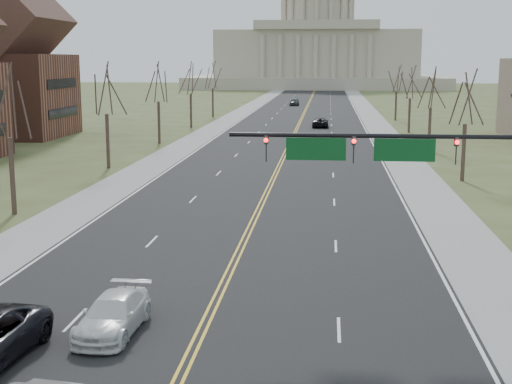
% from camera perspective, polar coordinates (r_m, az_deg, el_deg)
% --- Properties ---
extents(road, '(20.00, 380.00, 0.01)m').
position_cam_1_polar(road, '(125.44, 3.73, 6.02)').
color(road, black).
rests_on(road, ground).
extents(cross_road, '(120.00, 14.00, 0.01)m').
position_cam_1_polar(cross_road, '(23.56, -5.85, -14.00)').
color(cross_road, black).
rests_on(cross_road, ground).
extents(sidewalk_left, '(4.00, 380.00, 0.03)m').
position_cam_1_polar(sidewalk_left, '(126.43, -1.74, 6.08)').
color(sidewalk_left, gray).
rests_on(sidewalk_left, ground).
extents(sidewalk_right, '(4.00, 380.00, 0.03)m').
position_cam_1_polar(sidewalk_right, '(125.58, 9.24, 5.92)').
color(sidewalk_right, gray).
rests_on(sidewalk_right, ground).
extents(center_line, '(0.42, 380.00, 0.01)m').
position_cam_1_polar(center_line, '(125.44, 3.73, 6.03)').
color(center_line, gold).
rests_on(center_line, road).
extents(edge_line_left, '(0.15, 380.00, 0.01)m').
position_cam_1_polar(edge_line_left, '(126.17, -0.75, 6.07)').
color(edge_line_left, silver).
rests_on(edge_line_left, road).
extents(edge_line_right, '(0.15, 380.00, 0.01)m').
position_cam_1_polar(edge_line_right, '(125.47, 8.23, 5.94)').
color(edge_line_right, silver).
rests_on(edge_line_right, road).
extents(capitol, '(90.00, 60.00, 50.00)m').
position_cam_1_polar(capitol, '(264.96, 4.90, 11.43)').
color(capitol, '#B0A592').
rests_on(capitol, ground).
extents(signal_mast, '(12.12, 0.44, 7.20)m').
position_cam_1_polar(signal_mast, '(28.91, 11.65, 2.35)').
color(signal_mast, black).
rests_on(signal_mast, ground).
extents(tree_l_0, '(3.96, 3.96, 9.00)m').
position_cam_1_polar(tree_l_0, '(47.47, -19.24, 6.52)').
color(tree_l_0, '#35251F').
rests_on(tree_l_0, ground).
extents(tree_r_1, '(3.74, 3.74, 8.50)m').
position_cam_1_polar(tree_r_1, '(60.09, 16.47, 7.02)').
color(tree_r_1, '#35251F').
rests_on(tree_r_1, ground).
extents(tree_l_1, '(3.96, 3.96, 9.00)m').
position_cam_1_polar(tree_l_1, '(66.12, -11.92, 7.84)').
color(tree_l_1, '#35251F').
rests_on(tree_l_1, ground).
extents(tree_r_2, '(3.74, 3.74, 8.50)m').
position_cam_1_polar(tree_r_2, '(79.81, 13.85, 7.90)').
color(tree_r_2, '#35251F').
rests_on(tree_r_2, ground).
extents(tree_l_2, '(3.96, 3.96, 9.00)m').
position_cam_1_polar(tree_l_2, '(85.39, -7.84, 8.52)').
color(tree_l_2, '#35251F').
rests_on(tree_l_2, ground).
extents(tree_r_3, '(3.74, 3.74, 8.50)m').
position_cam_1_polar(tree_r_3, '(99.64, 12.26, 8.42)').
color(tree_r_3, '#35251F').
rests_on(tree_r_3, ground).
extents(tree_l_3, '(3.96, 3.96, 9.00)m').
position_cam_1_polar(tree_l_3, '(104.93, -5.27, 8.92)').
color(tree_l_3, '#35251F').
rests_on(tree_l_3, ground).
extents(tree_r_4, '(3.74, 3.74, 8.50)m').
position_cam_1_polar(tree_r_4, '(119.53, 11.19, 8.77)').
color(tree_r_4, '#35251F').
rests_on(tree_r_4, ground).
extents(tree_l_4, '(3.96, 3.96, 9.00)m').
position_cam_1_polar(tree_l_4, '(124.62, -3.50, 9.19)').
color(tree_l_4, '#35251F').
rests_on(tree_l_4, ground).
extents(car_sb_inner_second, '(2.07, 4.73, 1.35)m').
position_cam_1_polar(car_sb_inner_second, '(26.66, -11.36, -9.59)').
color(car_sb_inner_second, silver).
rests_on(car_sb_inner_second, road).
extents(car_far_nb, '(2.35, 5.07, 1.41)m').
position_cam_1_polar(car_far_nb, '(106.08, 5.16, 5.57)').
color(car_far_nb, black).
rests_on(car_far_nb, road).
extents(car_far_sb, '(2.12, 4.83, 1.62)m').
position_cam_1_polar(car_far_sb, '(156.71, 3.09, 7.22)').
color(car_far_sb, '#44484B').
rests_on(car_far_sb, road).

